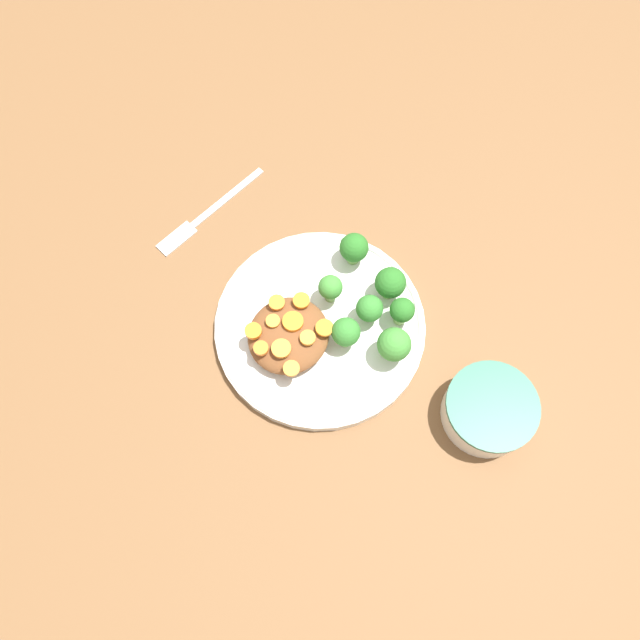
{
  "coord_description": "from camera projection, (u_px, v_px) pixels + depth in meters",
  "views": [
    {
      "loc": [
        0.25,
        0.19,
        0.8
      ],
      "look_at": [
        0.0,
        0.0,
        0.03
      ],
      "focal_mm": 35.0,
      "sensor_mm": 36.0,
      "label": 1
    }
  ],
  "objects": [
    {
      "name": "carrot_slice_7",
      "position": [
        299.0,
        303.0,
        0.81
      ],
      "size": [
        0.02,
        0.02,
        0.0
      ],
      "primitive_type": "cylinder",
      "color": "orange",
      "rests_on": "stew_mound"
    },
    {
      "name": "carrot_slice_0",
      "position": [
        325.0,
        328.0,
        0.8
      ],
      "size": [
        0.02,
        0.02,
        0.0
      ],
      "primitive_type": "cylinder",
      "color": "orange",
      "rests_on": "stew_mound"
    },
    {
      "name": "ground_plane",
      "position": [
        320.0,
        329.0,
        0.86
      ],
      "size": [
        4.0,
        4.0,
        0.0
      ],
      "primitive_type": "plane",
      "color": "brown"
    },
    {
      "name": "carrot_slice_5",
      "position": [
        293.0,
        322.0,
        0.8
      ],
      "size": [
        0.03,
        0.03,
        0.01
      ],
      "primitive_type": "cylinder",
      "color": "orange",
      "rests_on": "stew_mound"
    },
    {
      "name": "carrot_slice_9",
      "position": [
        273.0,
        321.0,
        0.8
      ],
      "size": [
        0.02,
        0.02,
        0.0
      ],
      "primitive_type": "cylinder",
      "color": "orange",
      "rests_on": "stew_mound"
    },
    {
      "name": "broccoli_floret_1",
      "position": [
        369.0,
        309.0,
        0.82
      ],
      "size": [
        0.04,
        0.04,
        0.05
      ],
      "color": "#759E51",
      "rests_on": "plate"
    },
    {
      "name": "broccoli_floret_0",
      "position": [
        354.0,
        248.0,
        0.85
      ],
      "size": [
        0.04,
        0.04,
        0.05
      ],
      "color": "#759E51",
      "rests_on": "plate"
    },
    {
      "name": "dip_bowl",
      "position": [
        489.0,
        410.0,
        0.79
      ],
      "size": [
        0.12,
        0.12,
        0.05
      ],
      "color": "white",
      "rests_on": "ground_plane"
    },
    {
      "name": "broccoli_floret_6",
      "position": [
        390.0,
        283.0,
        0.83
      ],
      "size": [
        0.04,
        0.04,
        0.06
      ],
      "color": "#7FA85B",
      "rests_on": "plate"
    },
    {
      "name": "carrot_slice_2",
      "position": [
        308.0,
        338.0,
        0.79
      ],
      "size": [
        0.02,
        0.02,
        0.01
      ],
      "primitive_type": "cylinder",
      "color": "orange",
      "rests_on": "stew_mound"
    },
    {
      "name": "fork",
      "position": [
        202.0,
        218.0,
        0.92
      ],
      "size": [
        0.2,
        0.04,
        0.01
      ],
      "rotation": [
        0.0,
        0.0,
        6.14
      ],
      "color": "silver",
      "rests_on": "ground_plane"
    },
    {
      "name": "broccoli_floret_5",
      "position": [
        330.0,
        288.0,
        0.83
      ],
      "size": [
        0.03,
        0.03,
        0.05
      ],
      "color": "#759E51",
      "rests_on": "plate"
    },
    {
      "name": "carrot_slice_3",
      "position": [
        277.0,
        302.0,
        0.81
      ],
      "size": [
        0.02,
        0.02,
        0.0
      ],
      "primitive_type": "cylinder",
      "color": "orange",
      "rests_on": "stew_mound"
    },
    {
      "name": "broccoli_floret_2",
      "position": [
        347.0,
        331.0,
        0.8
      ],
      "size": [
        0.04,
        0.04,
        0.05
      ],
      "color": "#7FA85B",
      "rests_on": "plate"
    },
    {
      "name": "broccoli_floret_3",
      "position": [
        402.0,
        311.0,
        0.82
      ],
      "size": [
        0.03,
        0.03,
        0.05
      ],
      "color": "#7FA85B",
      "rests_on": "plate"
    },
    {
      "name": "carrot_slice_4",
      "position": [
        253.0,
        331.0,
        0.8
      ],
      "size": [
        0.02,
        0.02,
        0.01
      ],
      "primitive_type": "cylinder",
      "color": "orange",
      "rests_on": "stew_mound"
    },
    {
      "name": "stew_mound",
      "position": [
        289.0,
        335.0,
        0.82
      ],
      "size": [
        0.11,
        0.11,
        0.04
      ],
      "primitive_type": "ellipsoid",
      "color": "brown",
      "rests_on": "plate"
    },
    {
      "name": "broccoli_floret_4",
      "position": [
        394.0,
        345.0,
        0.79
      ],
      "size": [
        0.04,
        0.04,
        0.06
      ],
      "color": "#759E51",
      "rests_on": "plate"
    },
    {
      "name": "carrot_slice_8",
      "position": [
        261.0,
        348.0,
        0.79
      ],
      "size": [
        0.02,
        0.02,
        0.01
      ],
      "primitive_type": "cylinder",
      "color": "orange",
      "rests_on": "stew_mound"
    },
    {
      "name": "plate",
      "position": [
        320.0,
        326.0,
        0.85
      ],
      "size": [
        0.29,
        0.29,
        0.02
      ],
      "color": "silver",
      "rests_on": "ground_plane"
    },
    {
      "name": "carrot_slice_1",
      "position": [
        281.0,
        349.0,
        0.79
      ],
      "size": [
        0.03,
        0.03,
        0.01
      ],
      "primitive_type": "cylinder",
      "color": "orange",
      "rests_on": "stew_mound"
    },
    {
      "name": "carrot_slice_6",
      "position": [
        291.0,
        368.0,
        0.78
      ],
      "size": [
        0.02,
        0.02,
        0.01
      ],
      "primitive_type": "cylinder",
      "color": "orange",
      "rests_on": "stew_mound"
    }
  ]
}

